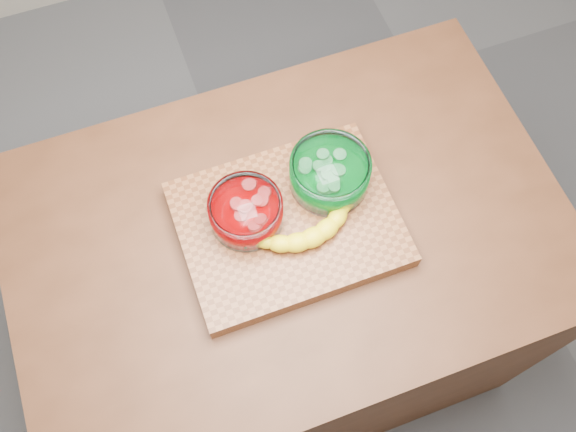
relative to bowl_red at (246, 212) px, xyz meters
name	(u,v)px	position (x,y,z in m)	size (l,w,h in m)	color
ground	(288,336)	(0.08, -0.03, -0.97)	(3.50, 3.50, 0.00)	#5B5B5F
counter	(288,294)	(0.08, -0.03, -0.52)	(1.20, 0.80, 0.90)	#4E2A17
cutting_board	(288,224)	(0.08, -0.03, -0.05)	(0.45, 0.35, 0.04)	brown
bowl_red	(246,212)	(0.00, 0.00, 0.00)	(0.15, 0.15, 0.07)	white
bowl_green	(330,173)	(0.19, 0.02, 0.00)	(0.17, 0.17, 0.08)	white
banana	(303,223)	(0.10, -0.06, -0.02)	(0.29, 0.14, 0.04)	yellow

